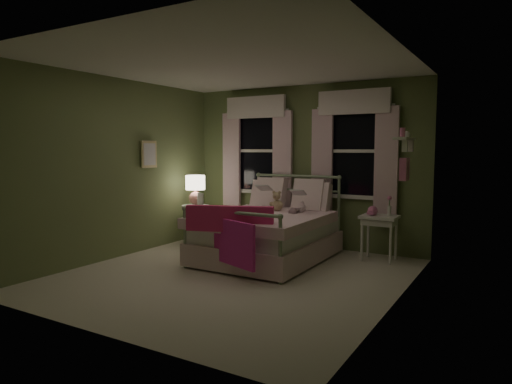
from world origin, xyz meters
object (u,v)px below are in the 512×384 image
Objects in this scene: bed at (268,233)px; table_lamp at (195,187)px; nightstand_right at (379,223)px; child_right at (299,195)px; teddy_bear at (277,203)px; nightstand_left at (196,219)px; child_left at (266,192)px.

table_lamp is (-1.54, 0.30, 0.57)m from bed.
nightstand_right is (1.41, 0.69, 0.17)m from bed.
child_right is 1.36× the size of table_lamp.
teddy_bear is 0.62× the size of table_lamp.
teddy_bear is at bearing -163.16° from nightstand_right.
teddy_bear is at bearing 25.25° from child_right.
nightstand_right is (2.95, 0.39, 0.13)m from nightstand_left.
table_lamp reaches higher than nightstand_left.
child_right is 2.21× the size of teddy_bear.
bed is at bearing -90.00° from teddy_bear.
nightstand_left is 0.54m from table_lamp.
bed is 1.57m from nightstand_left.
bed reaches higher than table_lamp.
child_right is at bearing 3.92° from table_lamp.
child_left reaches higher than teddy_bear.
teddy_bear is 1.49m from nightstand_right.
child_right is 1.04× the size of nightstand_right.
nightstand_right is (1.41, 0.43, -0.24)m from teddy_bear.
teddy_bear is at bearing -1.25° from table_lamp.
bed is 3.13× the size of nightstand_left.
table_lamp is (-1.82, -0.12, 0.05)m from child_right.
child_right is at bearing 3.92° from nightstand_left.
nightstand_left is 1.34× the size of table_lamp.
table_lamp reaches higher than nightstand_right.
child_right is (0.56, 0.00, -0.02)m from child_left.
teddy_bear is 0.46× the size of nightstand_left.
child_right reaches higher than bed.
bed is 0.72m from child_right.
nightstand_right is (2.95, 0.39, -0.40)m from table_lamp.
child_right is at bearing -166.65° from nightstand_right.
teddy_bear is at bearing 90.00° from bed.
child_left reaches higher than table_lamp.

